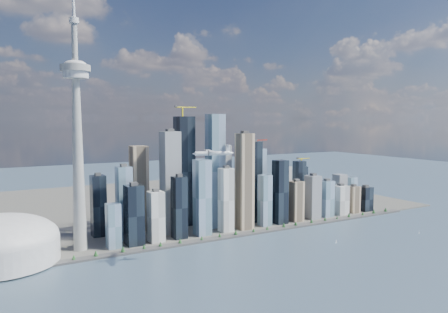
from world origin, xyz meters
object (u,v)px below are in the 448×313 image
airplane (213,153)px  sailboat_east (419,232)px  dome_stadium (0,243)px  sailboat_west (336,242)px  needle_tower (77,131)px

airplane → sailboat_east: size_ratio=8.69×
sailboat_east → dome_stadium: bearing=140.0°
sailboat_west → sailboat_east: sailboat_east is taller
airplane → sailboat_west: size_ratio=9.13×
airplane → sailboat_east: bearing=8.5°
dome_stadium → airplane: size_ratio=2.71×
needle_tower → sailboat_west: bearing=-23.5°
needle_tower → sailboat_west: 570.08m
needle_tower → airplane: size_ratio=7.45×
sailboat_west → sailboat_east: 222.25m
needle_tower → airplane: needle_tower is taller
airplane → sailboat_west: 345.70m
dome_stadium → sailboat_west: size_ratio=24.69×
sailboat_west → airplane: bearing=169.6°
dome_stadium → sailboat_east: (836.21, -233.94, -36.71)m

